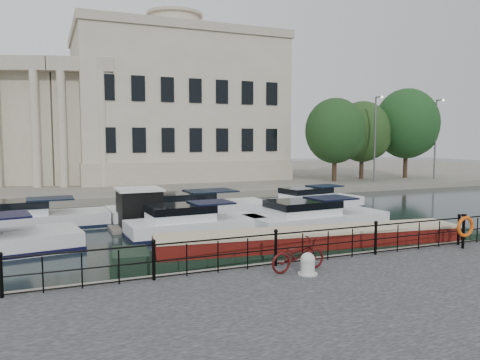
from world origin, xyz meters
The scene contains 12 objects.
ground_plane centered at (0.00, 0.00, 0.00)m, with size 160.00×160.00×0.00m, color black.
far_bank centered at (0.00, 39.00, 0.28)m, with size 120.00×42.00×0.55m, color #6B665B.
railing centered at (0.00, -2.25, 1.20)m, with size 24.14×0.14×1.22m.
civic_building centered at (-1.00, 34.71, 7.04)m, with size 53.55×31.84×16.85m.
lamp_posts centered at (26.00, 20.70, 4.80)m, with size 8.24×1.55×8.07m.
bicycle centered at (0.38, -3.05, 1.06)m, with size 0.68×1.94×1.02m, color #410B0C.
mooring_bollard centered at (0.47, -3.48, 0.87)m, with size 0.60×0.60×0.68m.
life_ring_post centered at (7.64, -2.85, 1.37)m, with size 0.81×0.21×1.31m.
narrowboat centered at (2.65, -0.24, 0.37)m, with size 15.38×3.82×1.56m.
harbour_hut centered at (-2.40, 8.83, 0.95)m, with size 3.16×2.65×2.19m.
cabin_cruisers centered at (-0.84, 8.18, 0.37)m, with size 27.17×9.31×1.99m.
trees centered at (24.44, 23.19, 5.57)m, with size 15.64×7.21×9.39m.
Camera 1 is at (-6.80, -15.61, 4.70)m, focal length 35.00 mm.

